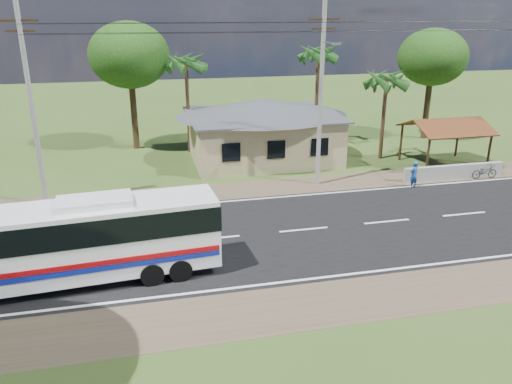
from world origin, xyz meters
TOP-DOWN VIEW (x-y plane):
  - ground at (0.00, 0.00)m, footprint 120.00×120.00m
  - road at (0.00, 0.00)m, footprint 120.00×16.00m
  - house at (1.00, 13.00)m, footprint 12.40×10.00m
  - waiting_shed at (13.00, 8.50)m, footprint 5.20×4.48m
  - concrete_barrier at (12.00, 5.60)m, footprint 7.00×0.30m
  - utility_poles at (2.67, 6.49)m, footprint 32.80×2.22m
  - palm_near at (9.50, 11.00)m, footprint 2.80×2.80m
  - palm_mid at (6.00, 15.50)m, footprint 2.80×2.80m
  - palm_far at (-4.00, 16.00)m, footprint 2.80×2.80m
  - tree_behind_house at (-8.00, 18.00)m, footprint 6.00×6.00m
  - tree_behind_shed at (16.00, 16.00)m, footprint 5.60×5.60m
  - coach_bus at (-10.36, -2.83)m, footprint 11.45×3.24m
  - motorcycle at (13.94, 5.12)m, footprint 1.76×0.65m
  - person at (8.50, 4.53)m, footprint 0.71×0.59m
  - small_car at (-13.95, 2.97)m, footprint 2.02×3.62m

SIDE VIEW (x-z plane):
  - ground at x=0.00m, z-range 0.00..0.00m
  - road at x=0.00m, z-range -0.01..0.02m
  - concrete_barrier at x=12.00m, z-range 0.00..0.90m
  - motorcycle at x=13.94m, z-range 0.00..0.92m
  - small_car at x=-13.95m, z-range 0.00..1.16m
  - person at x=8.50m, z-range 0.00..1.68m
  - coach_bus at x=-10.36m, z-range 0.25..3.76m
  - house at x=1.00m, z-range 0.14..5.14m
  - waiting_shed at x=13.00m, z-range 1.05..4.40m
  - palm_near at x=9.50m, z-range 2.36..9.06m
  - utility_poles at x=2.67m, z-range 0.27..11.27m
  - palm_far at x=-4.00m, z-range 2.83..10.53m
  - tree_behind_shed at x=16.00m, z-range 2.17..11.19m
  - tree_behind_house at x=-8.00m, z-range 2.31..11.92m
  - palm_mid at x=6.00m, z-range 3.06..11.26m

